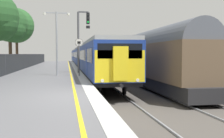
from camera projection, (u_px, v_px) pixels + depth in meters
name	position (u px, v px, depth m)	size (l,w,h in m)	color
ground	(148.00, 109.00, 11.24)	(17.40, 110.00, 1.21)	slate
commuter_train_at_platform	(84.00, 57.00, 44.74)	(2.83, 62.48, 3.81)	navy
freight_train_adjacent_track	(114.00, 56.00, 38.98)	(2.60, 53.10, 4.50)	#232326
signal_gantry	(81.00, 35.00, 23.71)	(1.10, 0.24, 5.40)	#47474C
speed_limit_sign	(79.00, 52.00, 20.40)	(0.59, 0.08, 2.83)	#59595B
platform_lamp_mid	(57.00, 37.00, 20.91)	(2.00, 0.20, 4.93)	#93999E
background_tree_right	(10.00, 26.00, 30.95)	(4.04, 4.04, 7.09)	#473323
background_tree_back	(17.00, 27.00, 37.07)	(4.76, 4.76, 7.95)	#473323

